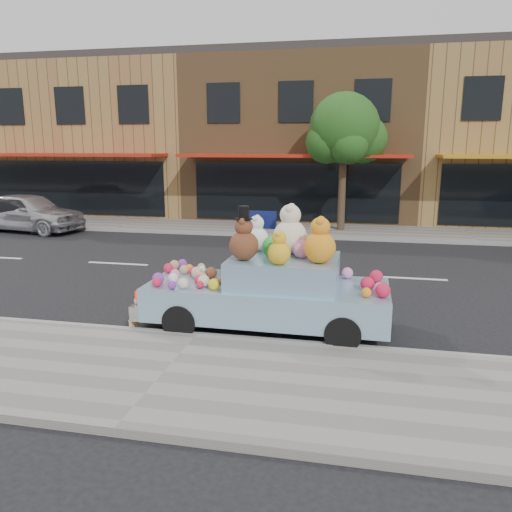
% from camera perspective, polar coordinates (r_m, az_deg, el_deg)
% --- Properties ---
extents(ground, '(120.00, 120.00, 0.00)m').
position_cam_1_polar(ground, '(13.40, -0.05, -1.69)').
color(ground, black).
rests_on(ground, ground).
extents(near_sidewalk, '(60.00, 3.00, 0.12)m').
position_cam_1_polar(near_sidewalk, '(7.49, -10.46, -13.26)').
color(near_sidewalk, gray).
rests_on(near_sidewalk, ground).
extents(far_sidewalk, '(60.00, 3.00, 0.12)m').
position_cam_1_polar(far_sidewalk, '(19.67, 3.79, 3.04)').
color(far_sidewalk, gray).
rests_on(far_sidewalk, ground).
extents(near_kerb, '(60.00, 0.12, 0.13)m').
position_cam_1_polar(near_kerb, '(8.77, -6.77, -9.14)').
color(near_kerb, gray).
rests_on(near_kerb, ground).
extents(far_kerb, '(60.00, 0.12, 0.13)m').
position_cam_1_polar(far_kerb, '(18.20, 3.14, 2.30)').
color(far_kerb, gray).
rests_on(far_kerb, ground).
extents(storefront_left, '(10.00, 9.80, 7.30)m').
position_cam_1_polar(storefront_left, '(27.74, -15.86, 12.79)').
color(storefront_left, olive).
rests_on(storefront_left, ground).
extents(storefront_mid, '(10.00, 9.80, 7.30)m').
position_cam_1_polar(storefront_mid, '(24.84, 5.70, 13.28)').
color(storefront_mid, olive).
rests_on(storefront_mid, ground).
extents(street_tree, '(3.00, 2.70, 5.22)m').
position_cam_1_polar(street_tree, '(19.28, 10.12, 13.53)').
color(street_tree, '#38281C').
rests_on(street_tree, ground).
extents(car_silver, '(4.66, 2.43, 1.51)m').
position_cam_1_polar(car_silver, '(21.37, -24.54, 4.59)').
color(car_silver, '#B6B6BB').
rests_on(car_silver, ground).
extents(car_dark, '(3.91, 1.43, 1.28)m').
position_cam_1_polar(car_dark, '(21.62, -25.44, 4.26)').
color(car_dark, black).
rests_on(car_dark, ground).
extents(art_car, '(4.50, 1.80, 2.29)m').
position_cam_1_polar(art_car, '(9.03, 1.65, -3.37)').
color(art_car, black).
rests_on(art_car, ground).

